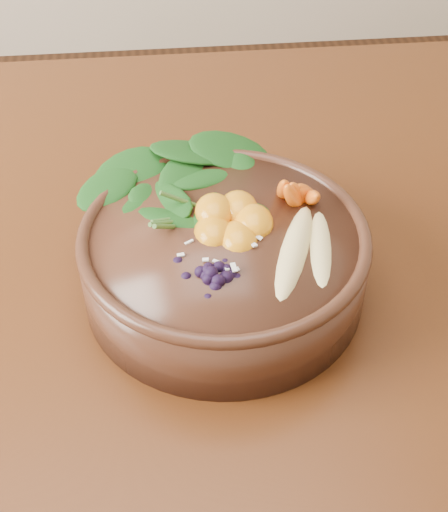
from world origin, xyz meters
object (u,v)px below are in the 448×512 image
(kale_heap, at_px, (201,173))
(banana_halves, at_px, (309,238))
(dining_table, at_px, (27,274))
(blueberry_pile, at_px, (206,258))
(stoneware_bowl, at_px, (224,262))
(carrot_cluster, at_px, (298,166))
(mandarin_cluster, at_px, (232,211))

(kale_heap, height_order, banana_halves, kale_heap)
(dining_table, relative_size, banana_halves, 9.45)
(blueberry_pile, bearing_deg, dining_table, 138.12)
(stoneware_bowl, xyz_separation_m, banana_halves, (0.09, -0.03, 0.06))
(stoneware_bowl, height_order, blueberry_pile, blueberry_pile)
(kale_heap, height_order, carrot_cluster, carrot_cluster)
(dining_table, relative_size, mandarin_cluster, 15.71)
(kale_heap, bearing_deg, dining_table, 164.34)
(banana_halves, xyz_separation_m, mandarin_cluster, (-0.08, 0.05, 0.00))
(banana_halves, relative_size, mandarin_cluster, 1.66)
(dining_table, bearing_deg, stoneware_bowl, -29.84)
(carrot_cluster, xyz_separation_m, banana_halves, (-0.00, -0.09, -0.03))
(banana_halves, height_order, blueberry_pile, blueberry_pile)
(dining_table, xyz_separation_m, banana_halves, (0.35, -0.18, 0.19))
(dining_table, bearing_deg, blueberry_pile, -41.88)
(mandarin_cluster, bearing_deg, banana_halves, -34.19)
(kale_heap, bearing_deg, banana_halves, -47.99)
(stoneware_bowl, distance_m, banana_halves, 0.11)
(stoneware_bowl, bearing_deg, blueberry_pile, -111.58)
(dining_table, relative_size, stoneware_bowl, 4.98)
(dining_table, distance_m, banana_halves, 0.44)
(carrot_cluster, bearing_deg, stoneware_bowl, -123.69)
(carrot_cluster, height_order, mandarin_cluster, carrot_cluster)
(blueberry_pile, bearing_deg, mandarin_cluster, 66.29)
(blueberry_pile, bearing_deg, carrot_cluster, 46.01)
(stoneware_bowl, relative_size, mandarin_cluster, 3.15)
(banana_halves, bearing_deg, blueberry_pile, -141.51)
(carrot_cluster, relative_size, mandarin_cluster, 0.87)
(carrot_cluster, relative_size, blueberry_pile, 0.60)
(kale_heap, height_order, blueberry_pile, kale_heap)
(carrot_cluster, xyz_separation_m, mandarin_cluster, (-0.08, -0.04, -0.03))
(carrot_cluster, bearing_deg, dining_table, -170.70)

